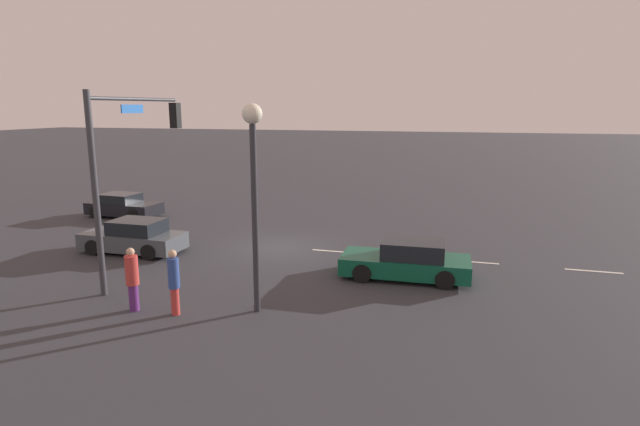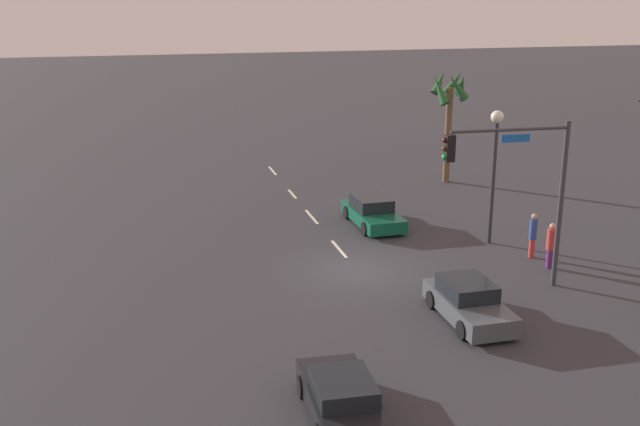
# 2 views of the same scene
# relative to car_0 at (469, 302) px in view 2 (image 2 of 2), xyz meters

# --- Properties ---
(ground_plane) EXTENTS (220.00, 220.00, 0.00)m
(ground_plane) POSITION_rel_car_0_xyz_m (-5.47, -2.30, -0.63)
(ground_plane) COLOR #333338
(lane_stripe_0) EXTENTS (2.36, 0.14, 0.01)m
(lane_stripe_0) POSITION_rel_car_0_xyz_m (-23.47, -2.30, -0.63)
(lane_stripe_0) COLOR silver
(lane_stripe_0) RESTS_ON ground_plane
(lane_stripe_1) EXTENTS (1.94, 0.14, 0.01)m
(lane_stripe_1) POSITION_rel_car_0_xyz_m (-17.67, -2.30, -0.63)
(lane_stripe_1) COLOR silver
(lane_stripe_1) RESTS_ON ground_plane
(lane_stripe_2) EXTENTS (2.47, 0.14, 0.01)m
(lane_stripe_2) POSITION_rel_car_0_xyz_m (-13.16, -2.30, -0.63)
(lane_stripe_2) COLOR silver
(lane_stripe_2) RESTS_ON ground_plane
(lane_stripe_3) EXTENTS (2.34, 0.14, 0.01)m
(lane_stripe_3) POSITION_rel_car_0_xyz_m (-8.14, -2.30, -0.63)
(lane_stripe_3) COLOR silver
(lane_stripe_3) RESTS_ON ground_plane
(car_0) EXTENTS (4.16, 1.89, 1.37)m
(car_0) POSITION_rel_car_0_xyz_m (0.00, 0.00, 0.00)
(car_0) COLOR #474C51
(car_0) RESTS_ON ground_plane
(car_1) EXTENTS (4.02, 1.99, 1.26)m
(car_1) POSITION_rel_car_0_xyz_m (4.88, -5.94, -0.04)
(car_1) COLOR black
(car_1) RESTS_ON ground_plane
(car_2) EXTENTS (4.48, 2.05, 1.36)m
(car_2) POSITION_rel_car_0_xyz_m (-11.17, 0.23, -0.01)
(car_2) COLOR #0F5138
(car_2) RESTS_ON ground_plane
(traffic_signal) EXTENTS (0.45, 4.88, 6.38)m
(traffic_signal) POSITION_rel_car_0_xyz_m (-2.12, 2.94, 3.68)
(traffic_signal) COLOR #38383D
(traffic_signal) RESTS_ON ground_plane
(streetlamp) EXTENTS (0.56, 0.56, 5.97)m
(streetlamp) POSITION_rel_car_0_xyz_m (-7.27, 4.45, 3.57)
(streetlamp) COLOR #2D2D33
(streetlamp) RESTS_ON ground_plane
(pedestrian_1) EXTENTS (0.45, 0.45, 1.93)m
(pedestrian_1) POSITION_rel_car_0_xyz_m (-5.10, 5.32, 0.41)
(pedestrian_1) COLOR #BF3833
(pedestrian_1) RESTS_ON ground_plane
(pedestrian_2) EXTENTS (0.38, 0.38, 1.91)m
(pedestrian_2) POSITION_rel_car_0_xyz_m (-3.77, 5.38, 0.37)
(pedestrian_2) COLOR #59266B
(pedestrian_2) RESTS_ON ground_plane
(palm_tree_1) EXTENTS (2.36, 2.50, 6.58)m
(palm_tree_1) POSITION_rel_car_0_xyz_m (-18.13, 7.08, 4.32)
(palm_tree_1) COLOR brown
(palm_tree_1) RESTS_ON ground_plane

